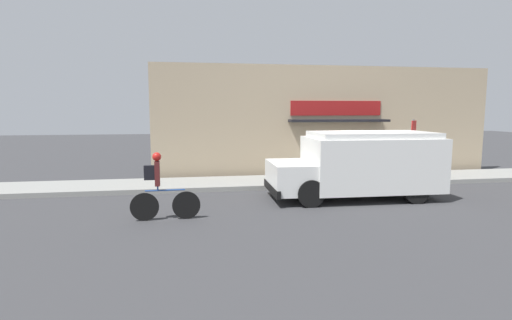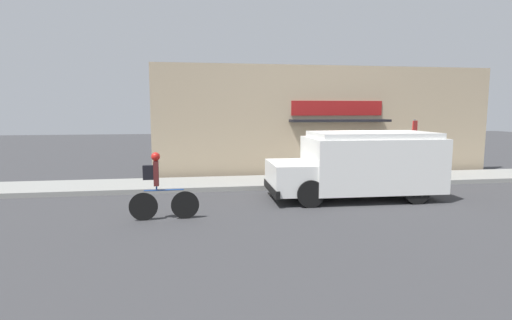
{
  "view_description": "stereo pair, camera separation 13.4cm",
  "coord_description": "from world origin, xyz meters",
  "views": [
    {
      "loc": [
        -5.8,
        -13.39,
        2.77
      ],
      "look_at": [
        -3.57,
        -0.2,
        1.1
      ],
      "focal_mm": 28.0,
      "sensor_mm": 36.0,
      "label": 1
    },
    {
      "loc": [
        -5.66,
        -13.41,
        2.77
      ],
      "look_at": [
        -3.57,
        -0.2,
        1.1
      ],
      "focal_mm": 28.0,
      "sensor_mm": 36.0,
      "label": 2
    }
  ],
  "objects": [
    {
      "name": "ground_plane",
      "position": [
        0.0,
        0.0,
        0.0
      ],
      "size": [
        70.0,
        70.0,
        0.0
      ],
      "primitive_type": "plane",
      "color": "#38383A"
    },
    {
      "name": "cyclist",
      "position": [
        -6.53,
        -3.26,
        0.83
      ],
      "size": [
        1.75,
        0.22,
        1.73
      ],
      "rotation": [
        0.0,
        0.0,
        0.02
      ],
      "color": "black",
      "rests_on": "ground_plane"
    },
    {
      "name": "stop_sign_post",
      "position": [
        2.67,
        0.66,
        1.68
      ],
      "size": [
        0.45,
        0.45,
        2.26
      ],
      "color": "slate",
      "rests_on": "sidewalk"
    },
    {
      "name": "school_bus",
      "position": [
        -0.46,
        -1.63,
        1.09
      ],
      "size": [
        5.31,
        2.81,
        2.09
      ],
      "rotation": [
        0.0,
        0.0,
        -0.02
      ],
      "color": "white",
      "rests_on": "ground_plane"
    },
    {
      "name": "sidewalk",
      "position": [
        0.0,
        1.13,
        0.08
      ],
      "size": [
        28.0,
        2.26,
        0.17
      ],
      "color": "gray",
      "rests_on": "ground_plane"
    },
    {
      "name": "storefront",
      "position": [
        0.01,
        2.67,
        2.31
      ],
      "size": [
        14.56,
        0.94,
        4.61
      ],
      "color": "tan",
      "rests_on": "ground_plane"
    }
  ]
}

